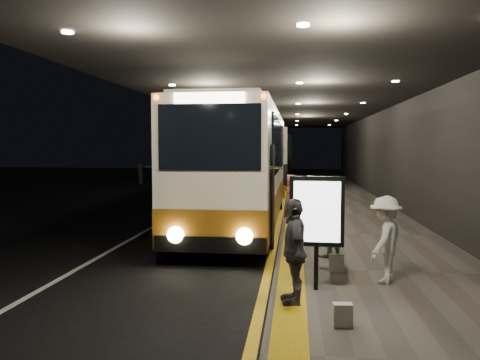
# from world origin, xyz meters

# --- Properties ---
(ground) EXTENTS (90.00, 90.00, 0.00)m
(ground) POSITION_xyz_m (0.00, 0.00, 0.00)
(ground) COLOR black
(lane_line_white) EXTENTS (0.12, 50.00, 0.01)m
(lane_line_white) POSITION_xyz_m (-1.80, 5.00, 0.01)
(lane_line_white) COLOR silver
(lane_line_white) RESTS_ON ground
(kerb_stripe_yellow) EXTENTS (0.18, 50.00, 0.01)m
(kerb_stripe_yellow) POSITION_xyz_m (2.35, 5.00, 0.01)
(kerb_stripe_yellow) COLOR gold
(kerb_stripe_yellow) RESTS_ON ground
(sidewalk) EXTENTS (4.50, 50.00, 0.15)m
(sidewalk) POSITION_xyz_m (4.75, 5.00, 0.07)
(sidewalk) COLOR #514C44
(sidewalk) RESTS_ON ground
(tactile_strip) EXTENTS (0.50, 50.00, 0.01)m
(tactile_strip) POSITION_xyz_m (2.85, 5.00, 0.16)
(tactile_strip) COLOR gold
(tactile_strip) RESTS_ON sidewalk
(terminal_wall) EXTENTS (0.10, 50.00, 6.00)m
(terminal_wall) POSITION_xyz_m (7.00, 5.00, 3.00)
(terminal_wall) COLOR black
(terminal_wall) RESTS_ON ground
(support_columns) EXTENTS (0.80, 24.80, 4.40)m
(support_columns) POSITION_xyz_m (-1.50, 4.00, 2.20)
(support_columns) COLOR black
(support_columns) RESTS_ON ground
(canopy) EXTENTS (9.00, 50.00, 0.40)m
(canopy) POSITION_xyz_m (2.50, 5.00, 4.60)
(canopy) COLOR black
(canopy) RESTS_ON support_columns
(coach_main) EXTENTS (2.57, 12.33, 3.83)m
(coach_main) POSITION_xyz_m (1.08, 3.10, 1.84)
(coach_main) COLOR beige
(coach_main) RESTS_ON ground
(coach_second) EXTENTS (2.87, 11.84, 3.70)m
(coach_second) POSITION_xyz_m (1.07, 17.19, 1.77)
(coach_second) COLOR beige
(coach_second) RESTS_ON ground
(coach_third) EXTENTS (3.42, 12.62, 3.92)m
(coach_third) POSITION_xyz_m (0.83, 31.79, 1.88)
(coach_third) COLOR beige
(coach_third) RESTS_ON ground
(passenger_boarding) EXTENTS (0.42, 0.63, 1.71)m
(passenger_boarding) POSITION_xyz_m (2.80, 0.97, 1.00)
(passenger_boarding) COLOR #CC635F
(passenger_boarding) RESTS_ON sidewalk
(passenger_waiting_green) EXTENTS (0.80, 0.91, 1.59)m
(passenger_waiting_green) POSITION_xyz_m (3.69, -2.48, 0.95)
(passenger_waiting_green) COLOR #436E3D
(passenger_waiting_green) RESTS_ON sidewalk
(passenger_waiting_white) EXTENTS (0.94, 1.15, 1.61)m
(passenger_waiting_white) POSITION_xyz_m (4.57, -3.99, 0.96)
(passenger_waiting_white) COLOR white
(passenger_waiting_white) RESTS_ON sidewalk
(passenger_waiting_grey) EXTENTS (0.64, 1.05, 1.70)m
(passenger_waiting_grey) POSITION_xyz_m (2.90, -5.35, 1.00)
(passenger_waiting_grey) COLOR #444347
(passenger_waiting_grey) RESTS_ON sidewalk
(bag_polka) EXTENTS (0.30, 0.14, 0.36)m
(bag_polka) POSITION_xyz_m (3.75, -3.36, 0.33)
(bag_polka) COLOR black
(bag_polka) RESTS_ON sidewalk
(bag_plain) EXTENTS (0.28, 0.17, 0.33)m
(bag_plain) POSITION_xyz_m (3.58, -6.28, 0.32)
(bag_plain) COLOR silver
(bag_plain) RESTS_ON sidewalk
(info_sign) EXTENTS (0.95, 0.16, 2.00)m
(info_sign) POSITION_xyz_m (3.28, -4.59, 1.51)
(info_sign) COLOR black
(info_sign) RESTS_ON sidewalk
(stanchion_post) EXTENTS (0.05, 0.05, 0.99)m
(stanchion_post) POSITION_xyz_m (3.02, -2.07, 0.65)
(stanchion_post) COLOR black
(stanchion_post) RESTS_ON sidewalk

